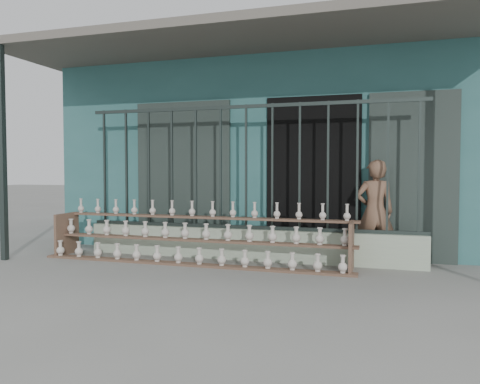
# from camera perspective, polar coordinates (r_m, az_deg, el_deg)

# --- Properties ---
(ground) EXTENTS (60.00, 60.00, 0.00)m
(ground) POSITION_cam_1_polar(r_m,az_deg,el_deg) (5.69, -2.99, -10.57)
(ground) COLOR slate
(workshop_building) EXTENTS (7.40, 6.60, 3.21)m
(workshop_building) POSITION_cam_1_polar(r_m,az_deg,el_deg) (9.63, 5.66, 4.54)
(workshop_building) COLOR #2E6161
(workshop_building) RESTS_ON ground
(parapet_wall) EXTENTS (5.00, 0.20, 0.45)m
(parapet_wall) POSITION_cam_1_polar(r_m,az_deg,el_deg) (6.86, 0.74, -6.37)
(parapet_wall) COLOR #A8BA9F
(parapet_wall) RESTS_ON ground
(security_fence) EXTENTS (5.00, 0.04, 1.80)m
(security_fence) POSITION_cam_1_polar(r_m,az_deg,el_deg) (6.77, 0.74, 3.06)
(security_fence) COLOR #283330
(security_fence) RESTS_ON parapet_wall
(shelf_rack) EXTENTS (4.50, 0.68, 0.85)m
(shelf_rack) POSITION_cam_1_polar(r_m,az_deg,el_deg) (6.65, -5.48, -5.45)
(shelf_rack) COLOR brown
(shelf_rack) RESTS_ON ground
(elderly_woman) EXTENTS (0.60, 0.47, 1.45)m
(elderly_woman) POSITION_cam_1_polar(r_m,az_deg,el_deg) (6.81, 16.11, -2.31)
(elderly_woman) COLOR brown
(elderly_woman) RESTS_ON ground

